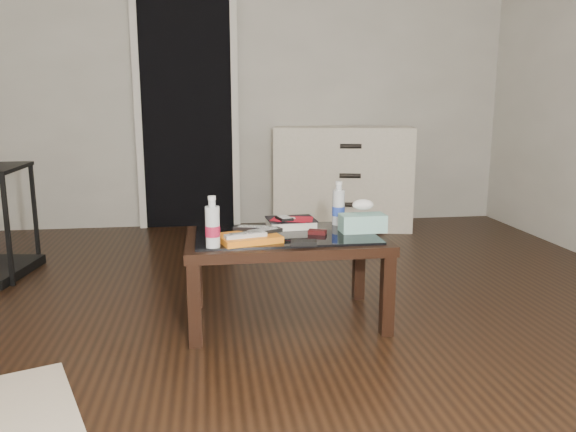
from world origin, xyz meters
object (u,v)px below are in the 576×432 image
coffee_table (286,246)px  water_bottle_right (339,203)px  dresser (343,178)px  textbook (291,223)px  tissue_box (362,223)px  water_bottle_left (212,222)px

coffee_table → water_bottle_right: water_bottle_right is taller
dresser → textbook: bearing=-98.6°
dresser → tissue_box: dresser is taller
textbook → dresser: bearing=65.3°
water_bottle_left → tissue_box: (0.77, 0.21, -0.07)m
water_bottle_left → tissue_box: size_ratio=1.03×
water_bottle_left → textbook: bearing=40.9°
dresser → tissue_box: 2.17m
textbook → tissue_box: (0.35, -0.15, 0.02)m
water_bottle_left → dresser: bearing=63.2°
coffee_table → water_bottle_left: bearing=-149.8°
water_bottle_left → water_bottle_right: bearing=29.5°
coffee_table → water_bottle_right: 0.40m
water_bottle_right → water_bottle_left: bearing=-150.5°
dresser → textbook: dresser is taller
water_bottle_right → coffee_table: bearing=-151.2°
coffee_table → textbook: textbook is taller
dresser → water_bottle_right: (-0.50, -1.95, 0.13)m
coffee_table → tissue_box: tissue_box is taller
coffee_table → dresser: 2.27m
tissue_box → textbook: bearing=154.4°
textbook → water_bottle_left: (-0.42, -0.36, 0.10)m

